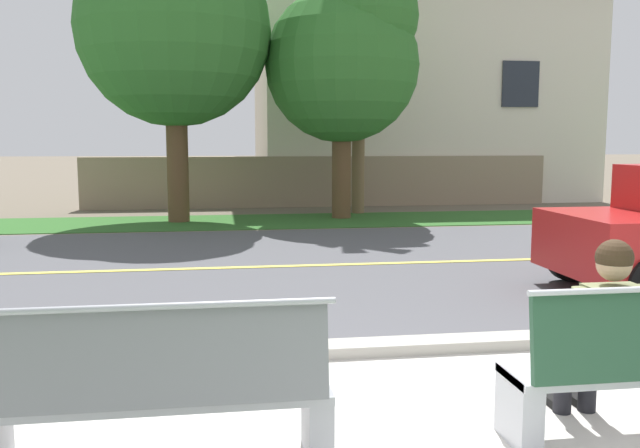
# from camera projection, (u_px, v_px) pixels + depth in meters

# --- Properties ---
(ground_plane) EXTENTS (140.00, 140.00, 0.00)m
(ground_plane) POSITION_uv_depth(u_px,v_px,m) (290.00, 250.00, 11.35)
(ground_plane) COLOR #665B4C
(curb_edge) EXTENTS (44.00, 0.30, 0.11)m
(curb_edge) POSITION_uv_depth(u_px,v_px,m) (358.00, 349.00, 5.80)
(curb_edge) COLOR #ADA89E
(curb_edge) RESTS_ON ground_plane
(street_asphalt) EXTENTS (52.00, 8.00, 0.01)m
(street_asphalt) POSITION_uv_depth(u_px,v_px,m) (301.00, 266.00, 9.88)
(street_asphalt) COLOR #515156
(street_asphalt) RESTS_ON ground_plane
(road_centre_line) EXTENTS (48.00, 0.14, 0.01)m
(road_centre_line) POSITION_uv_depth(u_px,v_px,m) (301.00, 266.00, 9.88)
(road_centre_line) COLOR #E0CC4C
(road_centre_line) RESTS_ON ground_plane
(far_verge_grass) EXTENTS (48.00, 2.80, 0.02)m
(far_verge_grass) POSITION_uv_depth(u_px,v_px,m) (272.00, 221.00, 15.31)
(far_verge_grass) COLOR #2D6026
(far_verge_grass) RESTS_ON ground_plane
(bench_left) EXTENTS (1.94, 0.48, 1.01)m
(bench_left) POSITION_uv_depth(u_px,v_px,m) (156.00, 395.00, 3.67)
(bench_left) COLOR #9EA0A8
(bench_left) RESTS_ON ground_plane
(seated_person_olive) EXTENTS (0.52, 0.68, 1.25)m
(seated_person_olive) POSITION_uv_depth(u_px,v_px,m) (602.00, 328.00, 4.21)
(seated_person_olive) COLOR black
(seated_person_olive) RESTS_ON ground_plane
(shade_tree_far_left) EXTENTS (4.27, 4.27, 7.04)m
(shade_tree_far_left) POSITION_uv_depth(u_px,v_px,m) (180.00, 14.00, 14.60)
(shade_tree_far_left) COLOR brown
(shade_tree_far_left) RESTS_ON ground_plane
(shade_tree_left) EXTENTS (3.57, 3.57, 5.89)m
(shade_tree_left) POSITION_uv_depth(u_px,v_px,m) (347.00, 54.00, 15.43)
(shade_tree_left) COLOR brown
(shade_tree_left) RESTS_ON ground_plane
(garden_wall) EXTENTS (13.00, 0.36, 1.40)m
(garden_wall) POSITION_uv_depth(u_px,v_px,m) (321.00, 181.00, 18.74)
(garden_wall) COLOR gray
(garden_wall) RESTS_ON ground_plane
(house_across_street) EXTENTS (10.83, 6.91, 6.86)m
(house_across_street) POSITION_uv_depth(u_px,v_px,m) (413.00, 90.00, 22.05)
(house_across_street) COLOR beige
(house_across_street) RESTS_ON ground_plane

